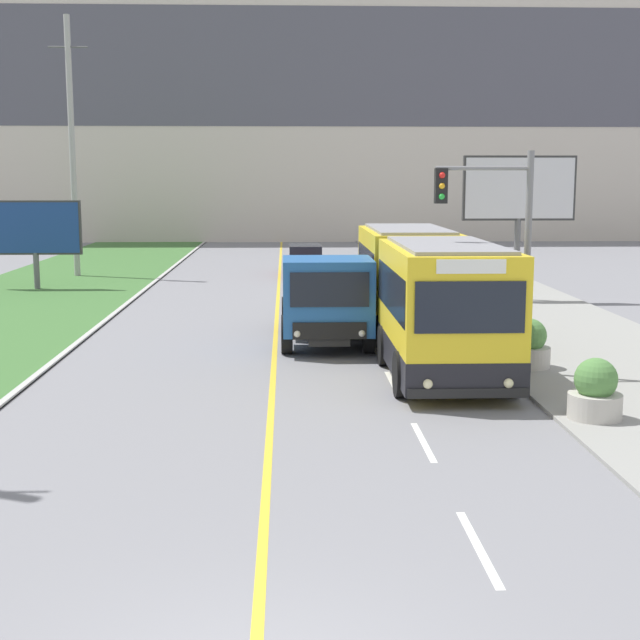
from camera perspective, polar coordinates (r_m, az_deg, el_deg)
The scene contains 13 objects.
lane_marking_centre at distance 9.69m, azimuth -2.24°, elevation -19.58°, with size 2.88×140.00×0.01m.
apartment_block_background at distance 69.75m, azimuth -2.53°, elevation 15.03°, with size 80.00×8.04×23.78m.
city_bus at distance 23.71m, azimuth 6.65°, elevation 1.68°, with size 2.66×12.01×3.19m.
dump_truck at distance 24.75m, azimuth 0.39°, elevation 1.22°, with size 2.49×6.38×2.53m.
car_distant at distance 43.07m, azimuth -0.95°, elevation 3.80°, with size 1.80×4.30×1.45m.
utility_pole_far at distance 43.98m, azimuth -15.58°, elevation 10.62°, with size 1.80×0.28×12.05m.
traffic_light_mast at distance 21.13m, azimuth 11.36°, elevation 5.46°, with size 2.28×0.32×5.27m.
billboard_large at distance 34.42m, azimuth 12.62°, elevation 7.90°, with size 4.24×0.24×5.47m.
billboard_small at distance 39.22m, azimuth -17.80°, elevation 5.53°, with size 3.87×0.24×3.73m.
planter_round_near at distance 17.91m, azimuth 17.21°, elevation -4.42°, with size 1.03×1.03×1.18m.
planter_round_second at distance 22.27m, azimuth 13.24°, elevation -1.63°, with size 1.04×1.04×1.20m.
planter_round_third at distance 26.78m, azimuth 10.96°, elevation 0.28°, with size 1.11×1.11×1.25m.
planter_round_far at distance 31.30m, azimuth 9.02°, elevation 1.55°, with size 1.14×1.14×1.22m.
Camera 1 is at (0.32, -7.44, 4.65)m, focal length 50.00 mm.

